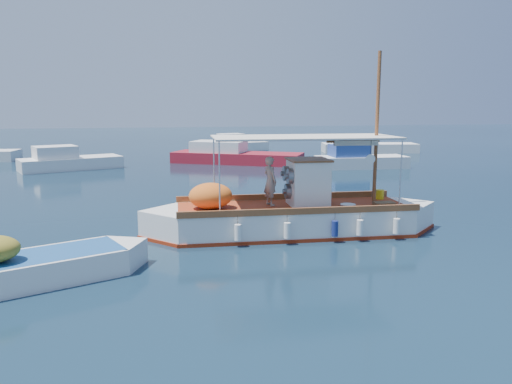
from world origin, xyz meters
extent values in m
plane|color=black|center=(0.00, 0.00, 0.00)|extent=(160.00, 160.00, 0.00)
cube|color=white|center=(0.07, -0.37, 0.36)|extent=(7.75, 2.97, 1.12)
cube|color=white|center=(-3.73, -0.15, 0.36)|extent=(2.54, 2.54, 1.12)
cube|color=white|center=(3.87, -0.59, 0.36)|extent=(2.54, 2.54, 1.12)
cube|color=maroon|center=(0.07, -0.37, 0.02)|extent=(7.85, 3.05, 0.18)
cube|color=#9D3618|center=(0.07, -0.37, 0.89)|extent=(7.74, 2.76, 0.06)
cube|color=brown|center=(0.15, 0.91, 1.02)|extent=(7.71, 0.54, 0.20)
cube|color=brown|center=(0.00, -1.65, 1.02)|extent=(7.71, 0.54, 0.20)
cube|color=white|center=(0.58, -0.40, 1.68)|extent=(1.29, 1.39, 1.52)
cube|color=brown|center=(0.58, -0.40, 2.47)|extent=(1.40, 1.49, 0.06)
cylinder|color=slate|center=(-0.10, -0.69, 1.98)|extent=(0.25, 0.52, 0.51)
cylinder|color=slate|center=(-0.06, -0.04, 1.98)|extent=(0.25, 0.52, 0.51)
cylinder|color=slate|center=(-0.08, -0.36, 1.42)|extent=(0.25, 0.52, 0.51)
cylinder|color=brown|center=(2.91, -0.53, 3.45)|extent=(0.13, 0.13, 5.08)
cylinder|color=brown|center=(2.10, -0.49, 3.05)|extent=(1.83, 0.19, 0.08)
cylinder|color=silver|center=(-2.40, 0.89, 2.06)|extent=(0.05, 0.05, 2.28)
cylinder|color=silver|center=(-2.52, -1.34, 2.06)|extent=(0.05, 0.05, 2.28)
cylinder|color=silver|center=(3.38, 0.56, 2.06)|extent=(0.05, 0.05, 2.28)
cylinder|color=silver|center=(3.25, -1.67, 2.06)|extent=(0.05, 0.05, 2.28)
cube|color=beige|center=(0.43, -0.39, 3.22)|extent=(6.12, 2.77, 0.04)
ellipsoid|color=orange|center=(-2.66, -0.21, 1.34)|extent=(1.49, 1.29, 0.85)
cube|color=gold|center=(1.42, 0.11, 1.12)|extent=(0.26, 0.20, 0.41)
cylinder|color=gold|center=(3.46, 0.15, 1.09)|extent=(0.32, 0.32, 0.35)
cube|color=brown|center=(3.09, -0.95, 0.97)|extent=(0.68, 0.49, 0.12)
cylinder|color=#B2B2B2|center=(1.76, -1.03, 0.97)|extent=(0.54, 0.54, 0.12)
cylinder|color=white|center=(2.24, -1.56, 2.57)|extent=(0.31, 0.05, 0.30)
cylinder|color=white|center=(-2.03, -1.67, 0.46)|extent=(0.21, 0.21, 0.49)
cylinder|color=navy|center=(1.01, -1.85, 0.46)|extent=(0.21, 0.21, 0.49)
cylinder|color=white|center=(3.03, -1.96, 0.46)|extent=(0.21, 0.21, 0.49)
imported|color=#9F9284|center=(-0.65, -0.13, 1.75)|extent=(0.57, 0.70, 1.65)
cube|color=white|center=(-7.50, -3.67, 0.24)|extent=(4.69, 3.26, 0.85)
cube|color=white|center=(-5.49, -2.83, 0.24)|extent=(1.57, 1.57, 0.85)
cube|color=#1E4E8A|center=(-7.50, -3.67, 0.65)|extent=(4.61, 3.08, 0.05)
cube|color=silver|center=(-9.62, 18.74, 0.30)|extent=(6.82, 4.55, 1.00)
cube|color=silver|center=(-10.51, 18.39, 1.20)|extent=(3.12, 2.83, 0.80)
cube|color=maroon|center=(1.79, 19.83, 0.30)|extent=(9.67, 6.96, 1.00)
cube|color=silver|center=(0.54, 20.50, 1.20)|extent=(4.47, 3.89, 0.80)
cube|color=silver|center=(9.59, 15.40, 0.30)|extent=(6.18, 2.46, 1.00)
cube|color=navy|center=(8.68, 15.44, 1.20)|extent=(2.52, 1.97, 0.80)
cube|color=silver|center=(14.99, 25.80, 0.30)|extent=(8.69, 4.16, 1.00)
cube|color=silver|center=(13.76, 26.04, 1.20)|extent=(3.70, 2.81, 0.80)
cube|color=silver|center=(3.73, 29.86, 0.30)|extent=(5.69, 3.32, 1.00)
cube|color=silver|center=(2.96, 29.65, 1.20)|extent=(2.51, 2.20, 0.80)
camera|label=1|loc=(-4.60, -16.07, 4.27)|focal=35.00mm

